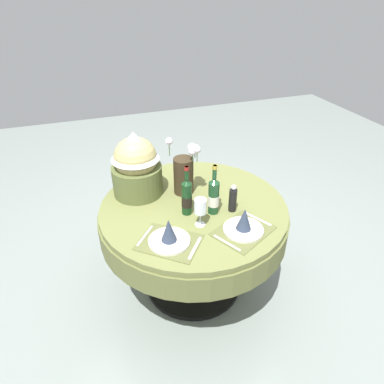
% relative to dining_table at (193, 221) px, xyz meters
% --- Properties ---
extents(ground, '(8.00, 8.00, 0.00)m').
position_rel_dining_table_xyz_m(ground, '(0.00, 0.00, -0.60)').
color(ground, gray).
extents(dining_table, '(1.27, 1.27, 0.74)m').
position_rel_dining_table_xyz_m(dining_table, '(0.00, 0.00, 0.00)').
color(dining_table, olive).
rests_on(dining_table, ground).
extents(place_setting_left, '(0.43, 0.42, 0.16)m').
position_rel_dining_table_xyz_m(place_setting_left, '(-0.26, -0.32, 0.19)').
color(place_setting_left, brown).
rests_on(place_setting_left, dining_table).
extents(place_setting_right, '(0.42, 0.39, 0.16)m').
position_rel_dining_table_xyz_m(place_setting_right, '(0.19, -0.36, 0.19)').
color(place_setting_right, brown).
rests_on(place_setting_right, dining_table).
extents(flower_vase, '(0.21, 0.19, 0.39)m').
position_rel_dining_table_xyz_m(flower_vase, '(-0.00, 0.17, 0.30)').
color(flower_vase, '#332819').
rests_on(flower_vase, dining_table).
extents(wine_bottle_left, '(0.07, 0.07, 0.34)m').
position_rel_dining_table_xyz_m(wine_bottle_left, '(0.09, -0.12, 0.27)').
color(wine_bottle_left, '#194223').
rests_on(wine_bottle_left, dining_table).
extents(wine_bottle_centre, '(0.07, 0.07, 0.34)m').
position_rel_dining_table_xyz_m(wine_bottle_centre, '(-0.07, -0.07, 0.27)').
color(wine_bottle_centre, '#143819').
rests_on(wine_bottle_centre, dining_table).
extents(wine_glass_left, '(0.07, 0.07, 0.18)m').
position_rel_dining_table_xyz_m(wine_glass_left, '(-0.03, -0.22, 0.27)').
color(wine_glass_left, silver).
rests_on(wine_glass_left, dining_table).
extents(pepper_mill, '(0.05, 0.05, 0.19)m').
position_rel_dining_table_xyz_m(pepper_mill, '(0.21, -0.14, 0.23)').
color(pepper_mill, black).
rests_on(pepper_mill, dining_table).
extents(gift_tub_back_left, '(0.34, 0.34, 0.45)m').
position_rel_dining_table_xyz_m(gift_tub_back_left, '(-0.31, 0.27, 0.38)').
color(gift_tub_back_left, '#566033').
rests_on(gift_tub_back_left, dining_table).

